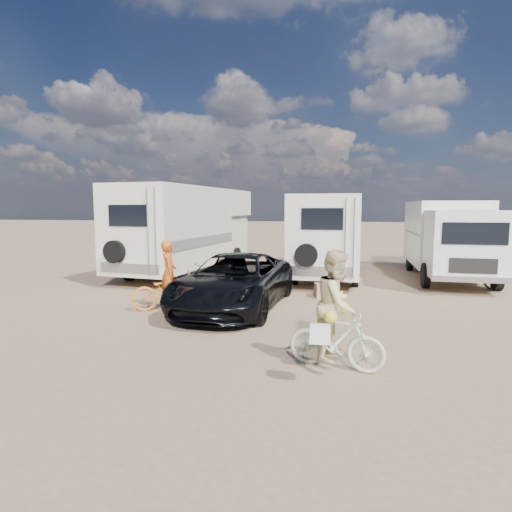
% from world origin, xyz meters
% --- Properties ---
extents(ground, '(140.00, 140.00, 0.00)m').
position_xyz_m(ground, '(0.00, 0.00, 0.00)').
color(ground, '#997C5B').
rests_on(ground, ground).
extents(rv_main, '(2.56, 7.39, 2.95)m').
position_xyz_m(rv_main, '(0.03, 7.04, 1.48)').
color(rv_main, white).
rests_on(rv_main, ground).
extents(rv_left, '(3.44, 8.18, 3.30)m').
position_xyz_m(rv_left, '(-5.43, 6.78, 1.65)').
color(rv_left, beige).
rests_on(rv_left, ground).
extents(box_truck, '(2.57, 6.50, 2.77)m').
position_xyz_m(box_truck, '(4.22, 6.85, 1.39)').
color(box_truck, white).
rests_on(box_truck, ground).
extents(dark_suv, '(2.63, 5.09, 1.37)m').
position_xyz_m(dark_suv, '(-2.26, 1.23, 0.69)').
color(dark_suv, black).
rests_on(dark_suv, ground).
extents(bike_man, '(1.93, 1.31, 0.96)m').
position_xyz_m(bike_man, '(-3.82, 0.73, 0.48)').
color(bike_man, '#CA6B1B').
rests_on(bike_man, ground).
extents(bike_woman, '(1.61, 0.84, 0.93)m').
position_xyz_m(bike_woman, '(0.26, -2.48, 0.47)').
color(bike_woman, beige).
rests_on(bike_woman, ground).
extents(rider_man, '(0.57, 0.67, 1.55)m').
position_xyz_m(rider_man, '(-3.82, 0.73, 0.78)').
color(rider_man, '#CC4E18').
rests_on(rider_man, ground).
extents(rider_woman, '(0.85, 0.98, 1.72)m').
position_xyz_m(rider_woman, '(0.26, -2.48, 0.86)').
color(rider_woman, '#D6C389').
rests_on(rider_woman, ground).
extents(cooler, '(0.54, 0.40, 0.43)m').
position_xyz_m(cooler, '(-2.49, 3.81, 0.21)').
color(cooler, '#1D5893').
rests_on(cooler, ground).
extents(crate, '(0.58, 0.58, 0.39)m').
position_xyz_m(crate, '(-0.05, 2.95, 0.20)').
color(crate, '#957A55').
rests_on(crate, ground).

